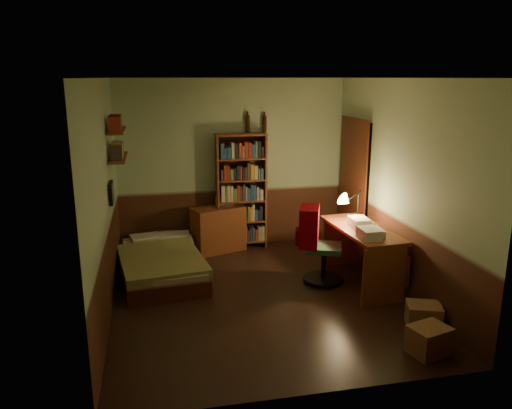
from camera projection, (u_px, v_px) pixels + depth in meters
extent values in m
cube|color=black|center=(260.00, 297.00, 6.12)|extent=(3.50, 4.00, 0.02)
cube|color=silver|center=(261.00, 77.00, 5.47)|extent=(3.50, 4.00, 0.02)
cube|color=#9AB68D|center=(233.00, 164.00, 7.70)|extent=(3.50, 0.02, 2.60)
cube|color=#9AB68D|center=(103.00, 201.00, 5.45)|extent=(0.02, 4.00, 2.60)
cube|color=#9AB68D|center=(400.00, 186.00, 6.15)|extent=(0.02, 4.00, 2.60)
cube|color=#9AB68D|center=(315.00, 250.00, 3.89)|extent=(3.50, 0.02, 2.60)
cube|color=black|center=(354.00, 188.00, 7.45)|extent=(0.06, 0.90, 2.00)
cube|color=#3D190D|center=(352.00, 188.00, 7.44)|extent=(0.02, 0.98, 2.08)
cube|color=olive|center=(161.00, 255.00, 6.74)|extent=(1.15, 1.92, 0.55)
cube|color=brown|center=(218.00, 229.00, 7.65)|extent=(0.86, 0.63, 0.69)
cube|color=#B2B2B7|center=(225.00, 200.00, 7.69)|extent=(0.32, 0.28, 0.14)
cube|color=brown|center=(241.00, 192.00, 7.67)|extent=(0.77, 0.26, 1.79)
cylinder|color=black|center=(248.00, 124.00, 7.55)|extent=(0.09, 0.09, 0.26)
cylinder|color=black|center=(264.00, 124.00, 7.60)|extent=(0.08, 0.08, 0.25)
cube|color=brown|center=(361.00, 255.00, 6.45)|extent=(0.67, 1.43, 0.74)
cube|color=silver|center=(359.00, 222.00, 6.39)|extent=(0.23, 0.30, 0.12)
cone|color=black|center=(358.00, 196.00, 6.62)|extent=(0.21, 0.21, 0.65)
cube|color=#254E35|center=(324.00, 245.00, 6.43)|extent=(0.64, 0.61, 1.03)
cube|color=#9A030B|center=(311.00, 190.00, 6.02)|extent=(0.31, 0.47, 0.51)
cube|color=brown|center=(118.00, 158.00, 6.44)|extent=(0.20, 0.90, 0.03)
cube|color=brown|center=(117.00, 130.00, 6.35)|extent=(0.20, 0.90, 0.03)
cube|color=black|center=(111.00, 193.00, 6.04)|extent=(0.04, 0.32, 0.26)
cube|color=brown|center=(429.00, 340.00, 4.83)|extent=(0.43, 0.38, 0.28)
cube|color=brown|center=(424.00, 315.00, 5.36)|extent=(0.44, 0.40, 0.25)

